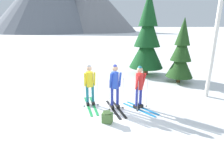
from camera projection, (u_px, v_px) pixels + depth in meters
ground_plane at (109, 107)px, 7.10m from camera, size 400.00×400.00×0.00m
skier_in_yellow at (90, 84)px, 7.07m from camera, size 0.61×1.79×1.65m
skier_in_blue at (115, 85)px, 6.78m from camera, size 0.61×1.68×1.73m
skier_in_red at (139, 86)px, 6.77m from camera, size 1.05×1.50×1.67m
pine_tree_near at (181, 54)px, 9.75m from camera, size 1.44×1.44×3.49m
pine_tree_mid at (147, 38)px, 11.11m from camera, size 2.11×2.11×5.09m
birch_tree_tall at (214, 42)px, 7.53m from camera, size 0.54×0.79×4.69m
backpack_on_snow_front at (107, 117)px, 5.97m from camera, size 0.40×0.37×0.38m
mountain_ridge_distant at (65, 2)px, 75.14m from camera, size 59.98×45.05×24.78m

